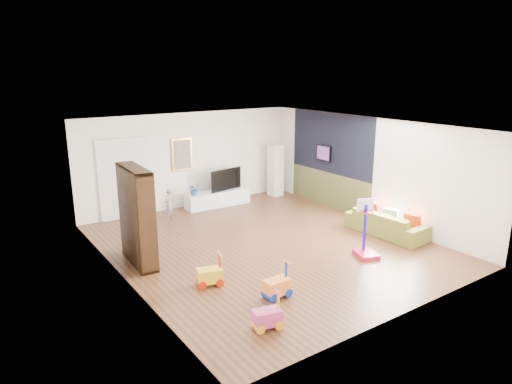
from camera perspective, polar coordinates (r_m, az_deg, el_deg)
floor at (r=10.47m, az=1.25°, el=-6.56°), size 6.50×7.50×0.00m
ceiling at (r=9.80m, az=1.34°, el=8.27°), size 6.50×7.50×0.00m
wall_back at (r=13.20m, az=-8.30°, el=3.97°), size 6.50×0.00×2.70m
wall_front at (r=7.48m, az=18.42°, el=-5.37°), size 6.50×0.00×2.70m
wall_left at (r=8.63m, az=-16.51°, el=-2.49°), size 0.00×7.50×2.70m
wall_right at (r=12.19m, az=13.80°, el=2.77°), size 0.00×7.50×2.70m
navy_accent at (r=13.04m, az=9.31°, el=6.03°), size 0.01×3.20×1.70m
olive_wainscot at (r=13.32m, az=9.06°, el=0.29°), size 0.01×3.20×1.00m
doorway at (r=12.52m, az=-15.96°, el=1.53°), size 1.45×0.06×2.10m
painting_back at (r=13.02m, az=-9.24°, el=4.68°), size 0.62×0.06×0.92m
artwork_right at (r=13.19m, az=8.45°, el=4.85°), size 0.04×0.56×0.46m
media_console at (r=13.32m, az=-4.82°, el=-0.79°), size 1.94×0.54×0.45m
tall_cabinet at (r=14.27m, az=2.46°, el=2.74°), size 0.39×0.39×1.62m
bookshelf at (r=9.50m, az=-14.66°, el=-2.94°), size 0.44×1.39×2.01m
sofa at (r=11.41m, az=15.97°, el=-3.77°), size 0.88×2.01×0.57m
basketball_hoop at (r=9.89m, az=13.82°, el=-4.51°), size 0.58×0.64×1.24m
ride_on_yellow at (r=8.53m, az=-5.83°, el=-9.67°), size 0.52×0.40×0.61m
ride_on_orange at (r=8.08m, az=2.64°, el=-11.00°), size 0.47×0.29×0.62m
ride_on_pink at (r=7.21m, az=1.41°, el=-14.69°), size 0.48×0.36×0.58m
child at (r=12.23m, az=-10.84°, el=-1.51°), size 0.37×0.35×0.85m
tv at (r=13.34m, az=-4.05°, el=1.64°), size 1.10×0.34×0.63m
vase_plant at (r=12.84m, az=-7.77°, el=0.38°), size 0.37×0.34×0.36m
pillow_left at (r=11.21m, az=18.96°, el=-3.46°), size 0.18×0.39×0.37m
pillow_center at (r=11.48m, az=16.50°, el=-2.82°), size 0.19×0.37×0.36m
pillow_right at (r=11.87m, az=14.65°, el=-2.09°), size 0.21×0.43×0.41m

